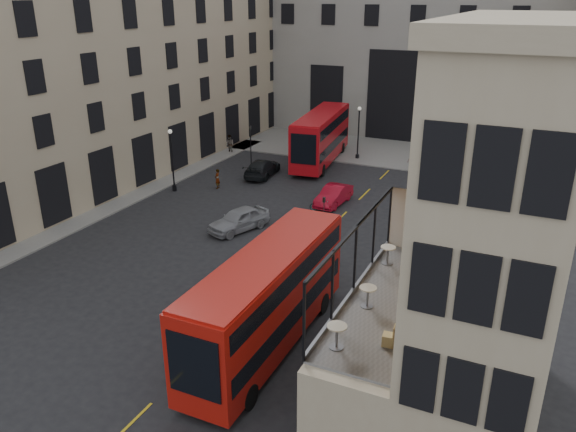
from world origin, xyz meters
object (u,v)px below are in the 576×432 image
at_px(bus_near, 268,296).
at_px(pedestrian_c, 413,162).
at_px(cafe_chair_a, 389,339).
at_px(cyclist, 312,257).
at_px(car_c, 262,168).
at_px(pedestrian_e, 217,179).
at_px(cafe_chair_d, 429,265).
at_px(pedestrian_a, 230,144).
at_px(pedestrian_b, 320,150).
at_px(street_lamp_b, 358,136).
at_px(car_b, 334,195).
at_px(car_a, 239,219).
at_px(street_lamp_a, 173,164).
at_px(cafe_table_far, 388,253).
at_px(cafe_chair_b, 421,299).
at_px(pedestrian_d, 460,163).
at_px(traffic_light_far, 251,140).
at_px(bicycle, 322,206).
at_px(cafe_table_mid, 368,294).
at_px(cafe_chair_c, 411,286).
at_px(traffic_light_near, 324,218).
at_px(cafe_table_near, 337,333).
at_px(bus_far, 321,135).

bearing_deg(bus_near, pedestrian_c, 90.83).
bearing_deg(cafe_chair_a, cyclist, 122.54).
bearing_deg(cyclist, pedestrian_c, 18.57).
height_order(car_c, pedestrian_e, pedestrian_e).
height_order(pedestrian_c, cafe_chair_d, cafe_chair_d).
height_order(pedestrian_a, pedestrian_b, pedestrian_a).
distance_m(street_lamp_b, cafe_chair_a, 39.34).
bearing_deg(pedestrian_e, car_b, 84.44).
bearing_deg(cyclist, car_a, 84.38).
relative_size(street_lamp_a, cafe_table_far, 6.51).
xyz_separation_m(pedestrian_c, cafe_chair_b, (7.61, -32.12, 4.00)).
bearing_deg(street_lamp_b, pedestrian_d, -0.78).
relative_size(traffic_light_far, car_b, 0.84).
height_order(street_lamp_b, cafe_table_far, cafe_table_far).
height_order(bicycle, cafe_table_far, cafe_table_far).
bearing_deg(cafe_chair_d, cafe_table_mid, -110.41).
height_order(cyclist, cafe_table_far, cafe_table_far).
relative_size(traffic_light_far, car_a, 0.81).
relative_size(pedestrian_d, cafe_table_mid, 2.12).
bearing_deg(cafe_chair_a, cafe_chair_c, 93.02).
bearing_deg(cafe_table_far, cafe_chair_b, -53.44).
bearing_deg(traffic_light_near, cafe_chair_c, -53.73).
relative_size(traffic_light_near, car_b, 0.84).
xyz_separation_m(traffic_light_near, bus_near, (1.50, -10.79, 0.29)).
relative_size(traffic_light_far, street_lamp_b, 0.71).
height_order(pedestrian_e, cafe_table_far, cafe_table_far).
relative_size(pedestrian_b, cafe_chair_c, 2.42).
xyz_separation_m(bus_near, cafe_table_near, (5.20, -5.05, 2.46)).
bearing_deg(pedestrian_e, car_c, 150.40).
bearing_deg(car_b, cafe_chair_d, -54.73).
relative_size(street_lamp_a, cafe_table_mid, 6.45).
xyz_separation_m(cafe_table_near, cafe_chair_c, (1.34, 4.88, -0.33)).
bearing_deg(cafe_table_far, pedestrian_c, 100.61).
relative_size(street_lamp_b, car_a, 1.13).
distance_m(cyclist, cafe_chair_c, 12.10).
height_order(bicycle, cafe_chair_d, cafe_chair_d).
bearing_deg(pedestrian_a, cafe_table_far, -32.12).
height_order(street_lamp_b, cafe_chair_d, cafe_chair_d).
bearing_deg(car_b, bus_near, -74.90).
bearing_deg(traffic_light_far, cafe_chair_a, -54.29).
height_order(traffic_light_near, car_c, traffic_light_near).
relative_size(bus_far, cyclist, 7.91).
relative_size(street_lamp_a, bus_far, 0.42).
distance_m(car_b, cafe_chair_a, 26.30).
bearing_deg(cafe_chair_c, pedestrian_e, 137.79).
height_order(cyclist, cafe_chair_d, cafe_chair_d).
relative_size(car_b, car_c, 0.86).
xyz_separation_m(traffic_light_near, car_c, (-11.17, 12.94, -1.66)).
xyz_separation_m(street_lamp_a, cafe_chair_c, (24.04, -16.96, 2.44)).
bearing_deg(cyclist, bicycle, 38.96).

